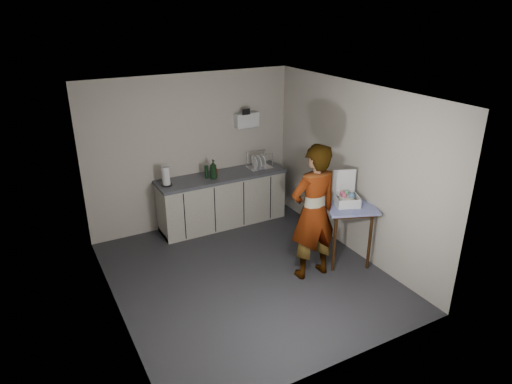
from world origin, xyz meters
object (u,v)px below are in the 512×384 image
soda_can (216,172)px  dark_bottle (207,172)px  side_table (348,212)px  standing_man (313,212)px  bakery_box (346,197)px  kitchen_counter (222,201)px  soap_bottle (213,169)px  paper_towel (166,177)px  dish_rack (259,165)px

soda_can → dark_bottle: (-0.19, -0.05, 0.05)m
side_table → standing_man: standing_man is taller
soda_can → bakery_box: bearing=-60.2°
side_table → soda_can: 2.38m
kitchen_counter → soda_can: soda_can is taller
soap_bottle → bakery_box: size_ratio=0.69×
side_table → dark_bottle: bearing=145.9°
bakery_box → standing_man: bearing=-147.9°
soda_can → dark_bottle: bearing=-165.1°
kitchen_counter → standing_man: 2.20m
dark_bottle → standing_man: bearing=-71.5°
paper_towel → dark_bottle: bearing=-0.1°
bakery_box → side_table: bearing=-39.7°
soap_bottle → soda_can: bearing=51.0°
side_table → dark_bottle: dark_bottle is taller
soap_bottle → bakery_box: (1.26, -1.89, -0.05)m
dish_rack → bakery_box: (0.35, -1.97, 0.05)m
side_table → bakery_box: bearing=139.9°
standing_man → dark_bottle: standing_man is taller
standing_man → side_table: bearing=-173.7°
kitchen_counter → dish_rack: size_ratio=5.42×
standing_man → bakery_box: (0.65, 0.12, 0.05)m
dark_bottle → side_table: bearing=-55.6°
standing_man → paper_towel: 2.51m
soap_bottle → soda_can: (0.10, 0.13, -0.11)m
standing_man → kitchen_counter: bearing=-78.2°
bakery_box → dish_rack: bearing=122.0°
kitchen_counter → dark_bottle: bearing=-177.9°
side_table → dish_rack: (-0.37, 2.02, 0.17)m
kitchen_counter → bakery_box: bakery_box is taller
paper_towel → dish_rack: size_ratio=0.77×
standing_man → bakery_box: bearing=-169.4°
kitchen_counter → dish_rack: bearing=-0.1°
soap_bottle → soda_can: size_ratio=2.91×
paper_towel → bakery_box: (2.04, -1.97, -0.04)m
standing_man → dark_bottle: size_ratio=9.02×
paper_towel → standing_man: bearing=-56.3°
standing_man → dish_rack: size_ratio=4.72×
standing_man → paper_towel: bearing=-55.8°
standing_man → dish_rack: 2.11m
kitchen_counter → standing_man: standing_man is taller
dish_rack → standing_man: bearing=-98.3°
kitchen_counter → standing_man: bearing=-78.7°
dark_bottle → bakery_box: bakery_box is taller
soap_bottle → bakery_box: 2.27m
dark_bottle → paper_towel: size_ratio=0.68×
kitchen_counter → side_table: (1.10, -2.02, 0.37)m
kitchen_counter → soda_can: bearing=153.0°
soda_can → side_table: bearing=-60.2°
soda_can → dark_bottle: dark_bottle is taller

